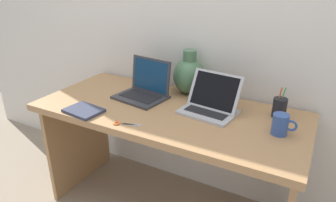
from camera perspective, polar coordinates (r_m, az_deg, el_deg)
back_wall at (r=1.98m, az=5.51°, el=14.62°), size 4.40×0.04×2.40m
desk at (r=1.84m, az=0.00°, el=-5.96°), size 1.57×0.69×0.75m
laptop_left at (r=1.93m, az=-4.30°, el=2.61°), size 0.33×0.28×0.23m
laptop_right at (r=1.73m, az=8.09°, el=-0.22°), size 0.33×0.27×0.21m
green_vase at (r=1.97m, az=3.99°, el=4.83°), size 0.21×0.21×0.29m
notebook_stack at (r=1.79m, az=-15.51°, el=-1.74°), size 0.22×0.18×0.02m
coffee_mug at (r=1.58m, az=20.36°, el=-4.15°), size 0.12×0.08×0.11m
pen_cup at (r=1.76m, az=20.17°, el=-1.17°), size 0.08×0.08×0.17m
scissors at (r=1.62m, az=-8.64°, el=-4.22°), size 0.15×0.07×0.01m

